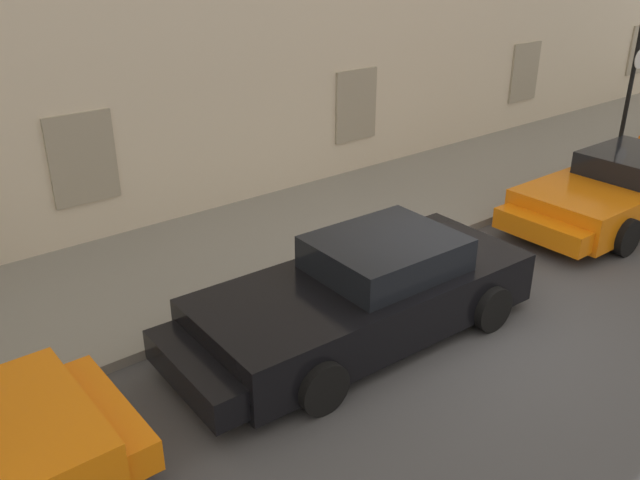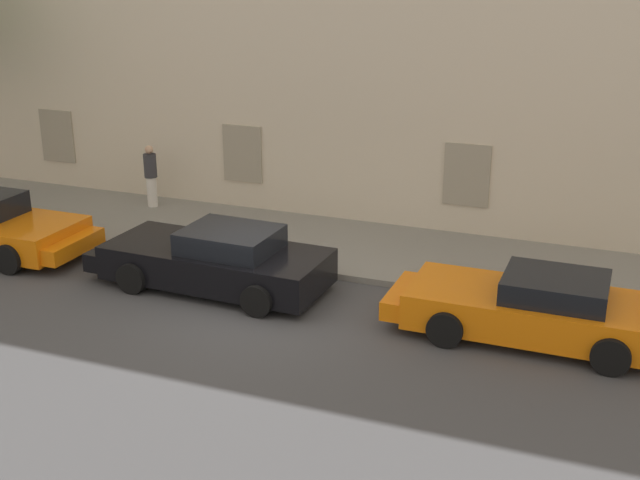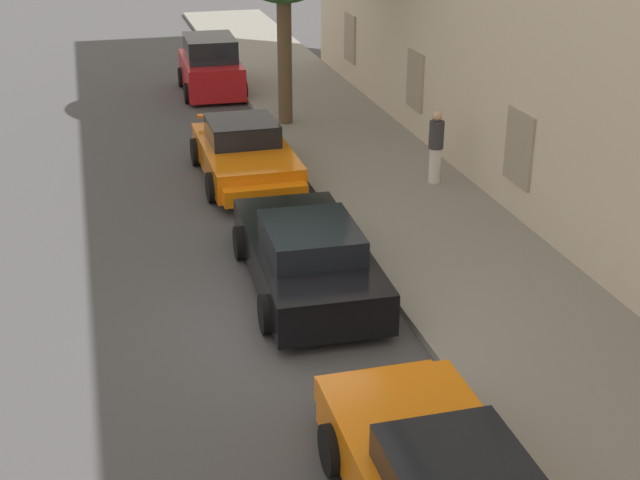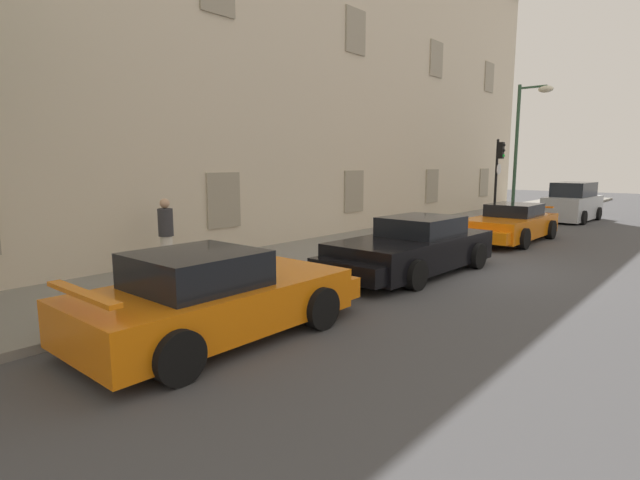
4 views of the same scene
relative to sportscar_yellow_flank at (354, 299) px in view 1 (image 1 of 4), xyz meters
name	(u,v)px [view 1 (image 1 of 4)]	position (x,y,z in m)	size (l,w,h in m)	color
ground_plane	(452,321)	(1.33, -0.57, -0.58)	(80.00, 80.00, 0.00)	#444447
sidewalk	(296,233)	(1.33, 3.06, -0.51)	(60.00, 3.63, 0.14)	gray
sportscar_yellow_flank	(354,299)	(0.00, 0.00, 0.00)	(5.10, 2.26, 1.31)	black
sportscar_white_middle	(615,192)	(6.43, -0.02, -0.02)	(4.87, 2.08, 1.24)	orange
traffic_light	(640,54)	(9.98, 1.76, 1.91)	(0.44, 0.36, 3.44)	black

